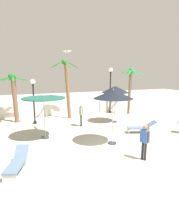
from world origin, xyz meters
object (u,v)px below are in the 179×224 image
(lounge_chair_1, at_px, (17,162))
(guest_1, at_px, (145,139))
(patio_umbrella_2, at_px, (115,90))
(palm_tree_2, at_px, (14,91))
(patio_umbrella_0, at_px, (113,95))
(lamp_post_2, at_px, (34,96))
(palm_tree_0, at_px, (130,84))
(lamp_post_1, at_px, (110,85))
(palm_tree_1, at_px, (67,82))
(lounge_chair_2, at_px, (142,127))
(seagull_0, at_px, (67,51))
(guest_0, at_px, (81,113))
(patio_umbrella_1, at_px, (44,100))

(lounge_chair_1, distance_m, guest_1, 5.65)
(patio_umbrella_2, bearing_deg, palm_tree_2, 158.59)
(patio_umbrella_0, relative_size, lamp_post_2, 0.90)
(palm_tree_0, xyz_separation_m, lamp_post_1, (-1.60, 0.96, -0.10))
(patio_umbrella_0, bearing_deg, palm_tree_1, 95.76)
(palm_tree_2, relative_size, lounge_chair_2, 2.02)
(lounge_chair_1, relative_size, seagull_0, 1.46)
(seagull_0, bearing_deg, patio_umbrella_2, 22.93)
(palm_tree_2, height_order, seagull_0, seagull_0)
(patio_umbrella_0, xyz_separation_m, guest_0, (-0.42, 4.18, -1.78))
(guest_1, bearing_deg, palm_tree_1, 96.59)
(lamp_post_1, height_order, seagull_0, seagull_0)
(patio_umbrella_0, distance_m, guest_0, 4.56)
(lamp_post_2, xyz_separation_m, seagull_0, (1.71, -3.64, 2.99))
(lounge_chair_2, bearing_deg, patio_umbrella_1, 168.42)
(patio_umbrella_2, distance_m, guest_0, 3.31)
(patio_umbrella_0, height_order, lamp_post_1, lamp_post_1)
(lounge_chair_1, height_order, lounge_chair_2, lounge_chair_1)
(lounge_chair_1, bearing_deg, palm_tree_2, 88.46)
(patio_umbrella_0, relative_size, palm_tree_0, 0.71)
(palm_tree_2, distance_m, lounge_chair_2, 10.04)
(palm_tree_2, height_order, lounge_chair_1, palm_tree_2)
(lamp_post_1, relative_size, guest_0, 2.57)
(seagull_0, bearing_deg, patio_umbrella_0, -53.36)
(patio_umbrella_1, bearing_deg, patio_umbrella_2, 18.27)
(patio_umbrella_1, xyz_separation_m, seagull_0, (1.53, 0.10, 2.85))
(patio_umbrella_0, height_order, patio_umbrella_1, patio_umbrella_0)
(patio_umbrella_2, bearing_deg, guest_0, -177.48)
(palm_tree_2, bearing_deg, guest_1, -61.16)
(patio_umbrella_1, bearing_deg, patio_umbrella_0, -35.11)
(palm_tree_1, relative_size, lamp_post_1, 1.16)
(palm_tree_0, relative_size, guest_0, 2.58)
(patio_umbrella_1, height_order, palm_tree_1, palm_tree_1)
(lounge_chair_1, bearing_deg, seagull_0, 49.69)
(patio_umbrella_1, bearing_deg, lounge_chair_1, -115.03)
(patio_umbrella_0, relative_size, patio_umbrella_1, 1.19)
(palm_tree_0, bearing_deg, patio_umbrella_0, -128.57)
(lamp_post_1, relative_size, seagull_0, 3.23)
(lounge_chair_1, bearing_deg, patio_umbrella_0, 15.35)
(palm_tree_1, bearing_deg, patio_umbrella_1, -120.03)
(patio_umbrella_2, relative_size, lounge_chair_2, 1.51)
(lamp_post_2, bearing_deg, seagull_0, -64.82)
(lamp_post_1, bearing_deg, patio_umbrella_0, -116.18)
(patio_umbrella_1, distance_m, lounge_chair_2, 6.58)
(patio_umbrella_1, distance_m, palm_tree_0, 9.83)
(palm_tree_0, xyz_separation_m, palm_tree_2, (-10.31, 0.43, -0.36))
(lounge_chair_1, distance_m, seagull_0, 7.01)
(palm_tree_0, distance_m, palm_tree_1, 6.12)
(lamp_post_1, distance_m, lamp_post_2, 7.55)
(palm_tree_1, height_order, lamp_post_1, palm_tree_1)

